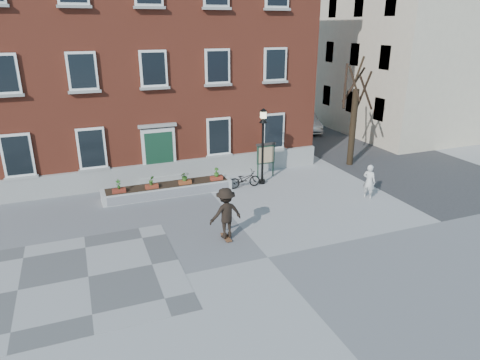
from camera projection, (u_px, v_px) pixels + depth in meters
name	position (u px, v px, depth m)	size (l,w,h in m)	color
ground	(268.00, 257.00, 15.14)	(100.00, 100.00, 0.00)	#949597
checker_patch	(88.00, 277.00, 13.97)	(6.00, 6.00, 0.01)	#525255
bicycle	(244.00, 179.00, 21.52)	(0.58, 1.66, 0.87)	black
parked_car	(305.00, 121.00, 32.99)	(1.54, 4.40, 1.45)	#ACAEB0
bystander	(369.00, 182.00, 20.06)	(0.61, 0.40, 1.66)	silver
brick_building	(136.00, 52.00, 24.54)	(18.40, 10.85, 12.60)	#963D29
planter_assembly	(168.00, 189.00, 20.64)	(6.20, 1.12, 1.15)	silver
bare_tree	(354.00, 118.00, 24.27)	(1.83, 1.83, 6.16)	black
side_street	(365.00, 34.00, 36.20)	(15.20, 36.00, 14.50)	#3D3C3F
lamp_post	(263.00, 136.00, 21.34)	(0.40, 0.40, 3.93)	black
notice_board	(266.00, 154.00, 22.74)	(1.10, 0.16, 1.87)	#1A3524
skateboarder	(226.00, 213.00, 16.11)	(1.38, 0.90, 2.08)	brown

